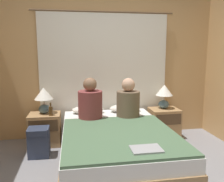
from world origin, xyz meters
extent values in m
cube|color=tan|center=(0.00, 1.76, 1.25)|extent=(3.94, 0.06, 2.50)
cube|color=white|center=(0.00, 1.69, 1.05)|extent=(2.18, 0.02, 2.11)
cylinder|color=brown|center=(0.00, 1.69, 2.13)|extent=(2.38, 0.02, 0.02)
cube|color=#99754C|center=(0.00, 0.61, 0.15)|extent=(1.41, 2.07, 0.31)
cube|color=white|center=(0.00, 0.61, 0.39)|extent=(1.37, 2.03, 0.17)
cube|color=#A87F51|center=(-1.00, 1.43, 0.25)|extent=(0.49, 0.39, 0.50)
cube|color=#4C3823|center=(-1.00, 1.23, 0.37)|extent=(0.43, 0.02, 0.18)
cube|color=#A87F51|center=(1.00, 1.43, 0.25)|extent=(0.49, 0.39, 0.50)
cube|color=#4C3823|center=(1.00, 1.23, 0.37)|extent=(0.43, 0.02, 0.18)
ellipsoid|color=slate|center=(-1.00, 1.46, 0.58)|extent=(0.18, 0.18, 0.15)
cylinder|color=#B2A893|center=(-1.00, 1.46, 0.69)|extent=(0.02, 0.02, 0.09)
cone|color=white|center=(-1.00, 1.46, 0.83)|extent=(0.29, 0.29, 0.19)
ellipsoid|color=slate|center=(1.00, 1.46, 0.58)|extent=(0.18, 0.18, 0.15)
cylinder|color=#B2A893|center=(1.00, 1.46, 0.69)|extent=(0.02, 0.02, 0.09)
cone|color=white|center=(1.00, 1.46, 0.83)|extent=(0.29, 0.29, 0.19)
ellipsoid|color=silver|center=(-0.31, 1.45, 0.54)|extent=(0.52, 0.30, 0.12)
ellipsoid|color=silver|center=(0.31, 1.45, 0.54)|extent=(0.52, 0.30, 0.12)
cube|color=#4C6B4C|center=(0.00, 0.33, 0.49)|extent=(1.35, 1.46, 0.03)
cylinder|color=brown|center=(-0.30, 1.09, 0.69)|extent=(0.36, 0.36, 0.43)
sphere|color=#846047|center=(-0.30, 1.09, 1.01)|extent=(0.20, 0.20, 0.20)
cylinder|color=brown|center=(0.28, 1.09, 0.68)|extent=(0.35, 0.35, 0.41)
sphere|color=tan|center=(0.28, 1.09, 0.99)|extent=(0.20, 0.20, 0.20)
cylinder|color=#513819|center=(-0.89, 1.31, 0.57)|extent=(0.06, 0.06, 0.14)
cylinder|color=#513819|center=(-0.89, 1.31, 0.68)|extent=(0.02, 0.02, 0.06)
cube|color=#9EA0A5|center=(0.16, -0.18, 0.52)|extent=(0.31, 0.22, 0.02)
cube|color=#333D56|center=(-1.04, 0.98, 0.21)|extent=(0.29, 0.24, 0.42)
cube|color=#283045|center=(-1.04, 0.96, 0.38)|extent=(0.26, 0.25, 0.08)
camera|label=1|loc=(-0.55, -2.33, 1.49)|focal=38.00mm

